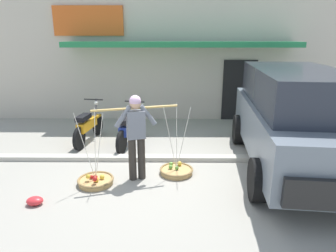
# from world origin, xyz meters

# --- Properties ---
(ground_plane) EXTENTS (90.00, 90.00, 0.00)m
(ground_plane) POSITION_xyz_m (0.00, 0.00, 0.00)
(ground_plane) COLOR #9E998C
(sidewalk_curb) EXTENTS (20.00, 0.24, 0.10)m
(sidewalk_curb) POSITION_xyz_m (0.00, 0.70, 0.05)
(sidewalk_curb) COLOR #BAB4A5
(sidewalk_curb) RESTS_ON ground
(fruit_vendor) EXTENTS (1.58, 0.51, 1.70)m
(fruit_vendor) POSITION_xyz_m (-0.41, -0.24, 0.98)
(fruit_vendor) COLOR #2D2823
(fruit_vendor) RESTS_ON ground
(fruit_basket_left_side) EXTENTS (0.70, 0.70, 1.45)m
(fruit_basket_left_side) POSITION_xyz_m (-1.19, -0.47, 0.08)
(fruit_basket_left_side) COLOR tan
(fruit_basket_left_side) RESTS_ON ground
(fruit_basket_right_side) EXTENTS (0.70, 0.70, 1.45)m
(fruit_basket_right_side) POSITION_xyz_m (0.38, -0.00, 0.07)
(fruit_basket_right_side) COLOR tan
(fruit_basket_right_side) RESTS_ON ground
(motorcycle_nearest_shop) EXTENTS (0.54, 1.81, 1.09)m
(motorcycle_nearest_shop) POSITION_xyz_m (-1.94, 1.90, 0.45)
(motorcycle_nearest_shop) COLOR black
(motorcycle_nearest_shop) RESTS_ON ground
(motorcycle_second_in_row) EXTENTS (0.58, 1.80, 1.09)m
(motorcycle_second_in_row) POSITION_xyz_m (-0.81, 1.65, 0.45)
(motorcycle_second_in_row) COLOR black
(motorcycle_second_in_row) RESTS_ON ground
(parked_truck) EXTENTS (2.53, 4.97, 2.10)m
(parked_truck) POSITION_xyz_m (2.85, 0.37, 1.13)
(parked_truck) COLOR slate
(parked_truck) RESTS_ON ground
(storefront_building) EXTENTS (13.00, 6.00, 4.20)m
(storefront_building) POSITION_xyz_m (0.59, 6.75, 2.10)
(storefront_building) COLOR beige
(storefront_building) RESTS_ON ground
(plastic_litter_bag) EXTENTS (0.28, 0.22, 0.14)m
(plastic_litter_bag) POSITION_xyz_m (-2.04, -1.22, 0.07)
(plastic_litter_bag) COLOR red
(plastic_litter_bag) RESTS_ON ground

